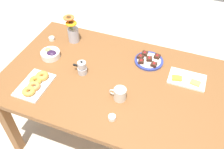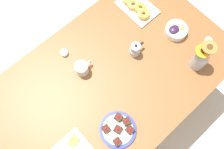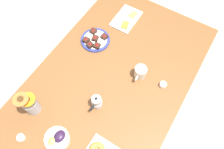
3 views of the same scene
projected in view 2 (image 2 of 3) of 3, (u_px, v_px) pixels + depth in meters
The scene contains 10 objects.
ground_plane at pixel (112, 103), 2.31m from camera, with size 6.00×6.00×0.00m, color beige.
dining_table at pixel (112, 81), 1.69m from camera, with size 1.60×1.00×0.74m.
coffee_mug at pixel (82, 68), 1.58m from camera, with size 0.12×0.08×0.09m.
grape_bowl at pixel (176, 30), 1.69m from camera, with size 0.15×0.15×0.07m.
croissant_platter at pixel (137, 7), 1.76m from camera, with size 0.19×0.28×0.05m.
jam_cup_honey at pixel (208, 41), 1.68m from camera, with size 0.05×0.05×0.03m.
jam_cup_berry at pixel (64, 53), 1.65m from camera, with size 0.05×0.05×0.03m.
dessert_plate at pixel (118, 129), 1.49m from camera, with size 0.22×0.22×0.05m.
flower_vase at pixel (200, 60), 1.56m from camera, with size 0.11×0.11×0.24m.
moka_pot at pixel (135, 50), 1.62m from camera, with size 0.11×0.07×0.12m.
Camera 2 is at (-0.35, -0.39, 2.26)m, focal length 40.00 mm.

